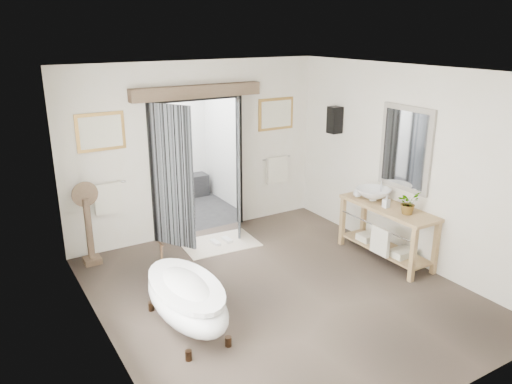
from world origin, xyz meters
TOP-DOWN VIEW (x-y plane):
  - ground_plane at (0.00, 0.00)m, footprint 5.00×5.00m
  - room_shell at (-0.04, -0.13)m, footprint 4.52×5.02m
  - shower_room at (0.00, 3.99)m, footprint 2.22×2.01m
  - back_wall_dressing at (0.00, 2.32)m, footprint 3.82×0.76m
  - clawfoot_tub at (-1.39, -0.12)m, footprint 0.73×1.63m
  - vanity at (1.95, 0.03)m, footprint 0.57×1.60m
  - pedestal_mirror at (-1.93, 2.19)m, footprint 0.38×0.25m
  - rug at (0.04, 1.82)m, footprint 1.25×0.88m
  - slippers at (0.07, 1.83)m, footprint 0.32×0.24m
  - basin at (1.96, 0.36)m, footprint 0.61×0.61m
  - plant at (1.97, -0.33)m, footprint 0.31×0.27m
  - soap_bottle_a at (1.90, 0.01)m, footprint 0.09×0.09m
  - soap_bottle_b at (1.87, 0.61)m, footprint 0.16×0.16m

SIDE VIEW (x-z plane):
  - ground_plane at x=0.00m, z-range 0.00..0.00m
  - rug at x=0.04m, z-range 0.00..0.01m
  - slippers at x=0.07m, z-range 0.01..0.06m
  - clawfoot_tub at x=-1.39m, z-range -0.01..0.79m
  - vanity at x=1.95m, z-range 0.08..0.93m
  - pedestal_mirror at x=-1.93m, z-range -0.09..1.19m
  - shower_room at x=0.00m, z-range -0.35..2.16m
  - soap_bottle_b at x=1.87m, z-range 0.85..1.02m
  - basin at x=1.96m, z-range 0.85..1.04m
  - soap_bottle_a at x=1.90m, z-range 0.85..1.04m
  - plant at x=1.97m, z-range 0.85..1.18m
  - back_wall_dressing at x=0.00m, z-range 0.30..2.82m
  - room_shell at x=-0.04m, z-range 0.40..3.31m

